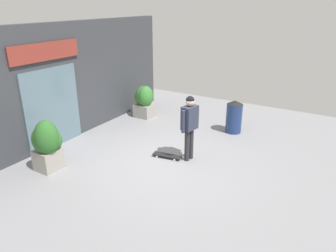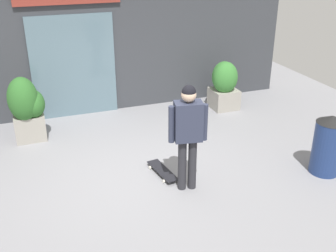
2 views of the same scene
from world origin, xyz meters
TOP-DOWN VIEW (x-y plane):
  - ground_plane at (0.00, 0.00)m, footprint 12.00×12.00m
  - building_facade at (-0.03, 3.24)m, footprint 8.73×0.31m
  - skateboarder at (0.46, -0.55)m, footprint 0.58×0.33m
  - skateboard at (0.24, -0.02)m, footprint 0.34×0.80m
  - planter_box_left at (-1.78, 2.10)m, footprint 0.67×0.68m
  - planter_box_right at (2.58, 2.34)m, footprint 0.66×0.73m
  - trash_bin at (2.83, -0.89)m, footprint 0.50×0.50m

SIDE VIEW (x-z plane):
  - ground_plane at x=0.00m, z-range 0.00..0.00m
  - skateboard at x=0.24m, z-range 0.02..0.10m
  - trash_bin at x=2.83m, z-range 0.00..1.04m
  - planter_box_right at x=2.58m, z-range 0.07..1.21m
  - planter_box_left at x=-1.78m, z-range 0.06..1.37m
  - skateboarder at x=0.46m, z-range 0.19..1.91m
  - building_facade at x=-0.03m, z-range -0.01..3.34m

